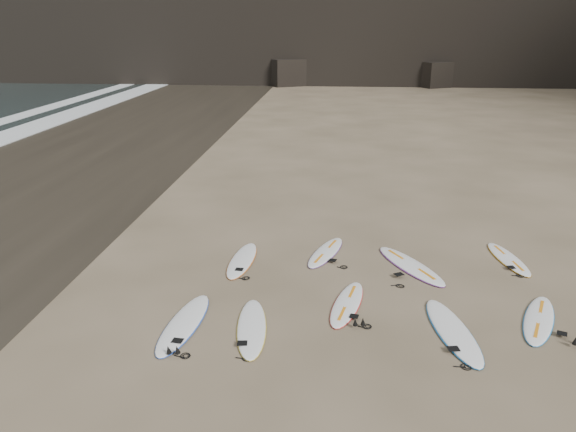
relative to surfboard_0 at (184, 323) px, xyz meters
The scene contains 11 objects.
ground 3.87m from the surfboard_0, 11.51° to the left, with size 240.00×240.00×0.00m, color #897559.
wet_sand 14.17m from the surfboard_0, 130.53° to the left, with size 12.00×200.00×0.01m, color #383026.
surfboard_0 is the anchor object (origin of this frame).
surfboard_1 1.40m from the surfboard_0, ahead, with size 0.57×2.38×0.09m, color white.
surfboard_2 3.54m from the surfboard_0, 19.27° to the left, with size 0.54×2.23×0.08m, color white.
surfboard_3 5.44m from the surfboard_0, ahead, with size 0.64×2.65×0.10m, color white.
surfboard_4 7.34m from the surfboard_0, ahead, with size 0.55×2.30×0.08m, color white.
surfboard_5 3.37m from the surfboard_0, 78.86° to the left, with size 0.57×2.36×0.08m, color white.
surfboard_6 4.90m from the surfboard_0, 55.21° to the left, with size 0.54×2.26×0.08m, color white.
surfboard_7 5.98m from the surfboard_0, 33.94° to the left, with size 0.64×2.66×0.10m, color white.
surfboard_8 8.55m from the surfboard_0, 27.94° to the left, with size 0.53×2.22×0.08m, color white.
Camera 1 is at (-0.77, -10.65, 5.89)m, focal length 35.00 mm.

